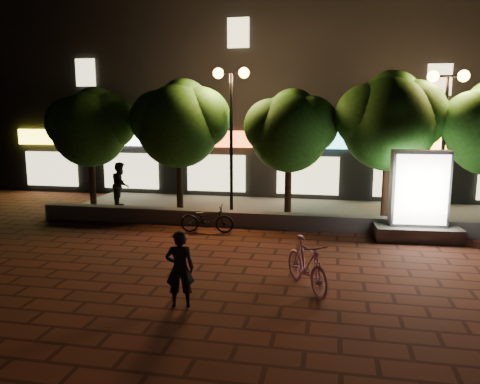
% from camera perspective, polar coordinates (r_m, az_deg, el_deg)
% --- Properties ---
extents(ground, '(80.00, 80.00, 0.00)m').
position_cam_1_polar(ground, '(11.74, 0.79, -9.04)').
color(ground, '#55251A').
rests_on(ground, ground).
extents(retaining_wall, '(16.00, 0.45, 0.50)m').
position_cam_1_polar(retaining_wall, '(15.48, 3.46, -3.45)').
color(retaining_wall, '#64615D').
rests_on(retaining_wall, ground).
extents(sidewalk, '(16.00, 5.00, 0.08)m').
position_cam_1_polar(sidewalk, '(17.94, 4.53, -2.30)').
color(sidewalk, '#64615D').
rests_on(sidewalk, ground).
extents(building_block, '(28.00, 8.12, 11.30)m').
position_cam_1_polar(building_block, '(24.04, 6.53, 12.62)').
color(building_block, black).
rests_on(building_block, ground).
extents(tree_far_left, '(3.36, 2.80, 4.63)m').
position_cam_1_polar(tree_far_left, '(18.68, -17.61, 7.82)').
color(tree_far_left, black).
rests_on(tree_far_left, sidewalk).
extents(tree_left, '(3.60, 3.00, 4.89)m').
position_cam_1_polar(tree_left, '(17.28, -7.27, 8.57)').
color(tree_left, black).
rests_on(tree_left, sidewalk).
extents(tree_mid, '(3.24, 2.70, 4.50)m').
position_cam_1_polar(tree_mid, '(16.47, 6.18, 7.74)').
color(tree_mid, black).
rests_on(tree_mid, sidewalk).
extents(tree_right, '(3.72, 3.10, 5.07)m').
position_cam_1_polar(tree_right, '(16.50, 17.84, 8.55)').
color(tree_right, black).
rests_on(tree_right, sidewalk).
extents(street_lamp_left, '(1.26, 0.36, 5.18)m').
position_cam_1_polar(street_lamp_left, '(16.51, -1.08, 10.62)').
color(street_lamp_left, black).
rests_on(street_lamp_left, sidewalk).
extents(street_lamp_right, '(1.26, 0.36, 4.98)m').
position_cam_1_polar(street_lamp_right, '(16.51, 23.76, 9.34)').
color(street_lamp_right, black).
rests_on(street_lamp_right, sidewalk).
extents(ad_kiosk, '(2.53, 1.38, 2.67)m').
position_cam_1_polar(ad_kiosk, '(14.91, 20.85, -1.34)').
color(ad_kiosk, '#64615D').
rests_on(ad_kiosk, ground).
extents(scooter_pink, '(1.38, 1.88, 1.12)m').
position_cam_1_polar(scooter_pink, '(10.23, 8.10, -8.72)').
color(scooter_pink, '#E594C3').
rests_on(scooter_pink, ground).
extents(rider, '(0.64, 0.51, 1.53)m').
position_cam_1_polar(rider, '(9.32, -7.33, -9.24)').
color(rider, black).
rests_on(rider, ground).
extents(scooter_parked, '(1.74, 0.73, 0.89)m').
position_cam_1_polar(scooter_parked, '(14.83, -4.02, -3.27)').
color(scooter_parked, black).
rests_on(scooter_parked, ground).
extents(pedestrian, '(0.88, 1.01, 1.76)m').
position_cam_1_polar(pedestrian, '(18.97, -14.31, 0.91)').
color(pedestrian, black).
rests_on(pedestrian, sidewalk).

